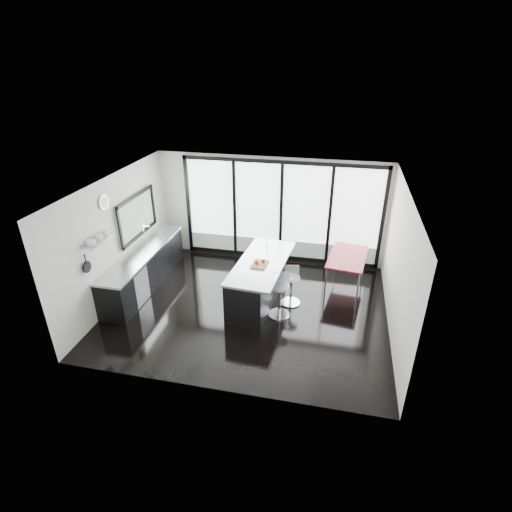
% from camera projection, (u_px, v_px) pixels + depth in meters
% --- Properties ---
extents(floor, '(6.00, 5.00, 0.00)m').
position_uv_depth(floor, '(249.00, 307.00, 8.92)').
color(floor, black).
rests_on(floor, ground).
extents(ceiling, '(6.00, 5.00, 0.00)m').
position_uv_depth(ceiling, '(248.00, 186.00, 7.65)').
color(ceiling, white).
rests_on(ceiling, wall_back).
extents(wall_back, '(6.00, 0.09, 2.80)m').
position_uv_depth(wall_back, '(280.00, 216.00, 10.44)').
color(wall_back, beige).
rests_on(wall_back, ground).
extents(wall_front, '(6.00, 0.00, 2.80)m').
position_uv_depth(wall_front, '(211.00, 322.00, 6.11)').
color(wall_front, beige).
rests_on(wall_front, ground).
extents(wall_left, '(0.26, 5.00, 2.80)m').
position_uv_depth(wall_left, '(123.00, 227.00, 9.02)').
color(wall_left, beige).
rests_on(wall_left, ground).
extents(wall_right, '(0.00, 5.00, 2.80)m').
position_uv_depth(wall_right, '(399.00, 266.00, 7.71)').
color(wall_right, beige).
rests_on(wall_right, ground).
extents(counter_cabinets, '(0.69, 3.24, 1.36)m').
position_uv_depth(counter_cabinets, '(144.00, 268.00, 9.57)').
color(counter_cabinets, black).
rests_on(counter_cabinets, floor).
extents(island, '(1.19, 2.47, 1.27)m').
position_uv_depth(island, '(258.00, 280.00, 9.02)').
color(island, black).
rests_on(island, floor).
extents(bar_stool_near, '(0.56, 0.56, 0.76)m').
position_uv_depth(bar_stool_near, '(280.00, 300.00, 8.48)').
color(bar_stool_near, silver).
rests_on(bar_stool_near, floor).
extents(bar_stool_far, '(0.50, 0.50, 0.69)m').
position_uv_depth(bar_stool_far, '(291.00, 290.00, 8.92)').
color(bar_stool_far, silver).
rests_on(bar_stool_far, floor).
extents(red_table, '(1.01, 1.55, 0.78)m').
position_uv_depth(red_table, '(346.00, 271.00, 9.63)').
color(red_table, maroon).
rests_on(red_table, floor).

